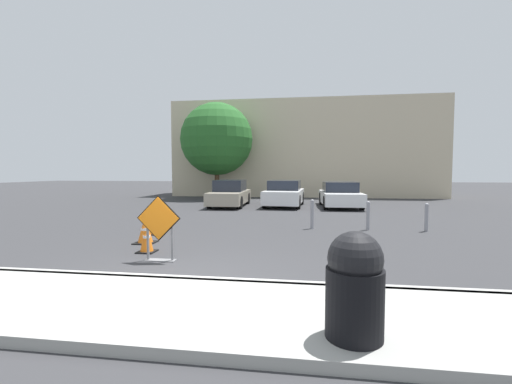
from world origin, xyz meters
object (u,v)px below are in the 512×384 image
at_px(traffic_cone_second, 145,230).
at_px(bollard_nearest, 312,213).
at_px(road_closed_sign, 159,225).
at_px(bollard_second, 368,215).
at_px(parked_car_second, 284,194).
at_px(traffic_cone_third, 152,221).
at_px(traffic_cone_fourth, 149,220).
at_px(trash_bin, 355,285).
at_px(bollard_third, 426,216).
at_px(traffic_cone_nearest, 147,237).
at_px(parked_car_nearest, 230,194).
at_px(parked_car_third, 340,195).

distance_m(traffic_cone_second, bollard_nearest, 5.23).
distance_m(road_closed_sign, bollard_second, 6.76).
xyz_separation_m(road_closed_sign, parked_car_second, (1.89, 11.71, -0.10)).
bearing_deg(traffic_cone_third, traffic_cone_fourth, 119.58).
bearing_deg(trash_bin, bollard_nearest, 92.13).
bearing_deg(bollard_third, road_closed_sign, -145.92).
xyz_separation_m(road_closed_sign, trash_bin, (3.51, -3.08, -0.06)).
bearing_deg(traffic_cone_third, road_closed_sign, -62.43).
xyz_separation_m(traffic_cone_second, bollard_nearest, (4.35, 2.90, 0.15)).
distance_m(traffic_cone_nearest, bollard_nearest, 5.44).
bearing_deg(traffic_cone_third, trash_bin, -49.91).
relative_size(traffic_cone_fourth, bollard_second, 0.63).
relative_size(parked_car_nearest, bollard_nearest, 4.60).
bearing_deg(traffic_cone_fourth, road_closed_sign, -61.91).
height_order(traffic_cone_second, parked_car_nearest, parked_car_nearest).
xyz_separation_m(traffic_cone_third, parked_car_third, (6.31, 8.86, 0.23)).
bearing_deg(parked_car_third, traffic_cone_second, 57.49).
relative_size(traffic_cone_nearest, bollard_third, 0.82).
bearing_deg(bollard_nearest, traffic_cone_fourth, -172.25).
distance_m(road_closed_sign, traffic_cone_third, 3.25).
distance_m(traffic_cone_third, parked_car_second, 9.47).
bearing_deg(trash_bin, road_closed_sign, 138.73).
relative_size(parked_car_nearest, bollard_third, 4.98).
xyz_separation_m(traffic_cone_nearest, traffic_cone_fourth, (-1.42, 3.12, -0.07)).
height_order(traffic_cone_nearest, bollard_nearest, bollard_nearest).
distance_m(parked_car_nearest, bollard_third, 10.38).
bearing_deg(traffic_cone_third, bollard_third, 11.63).
bearing_deg(bollard_third, traffic_cone_nearest, -152.45).
height_order(parked_car_third, bollard_third, parked_car_third).
relative_size(traffic_cone_third, bollard_third, 0.90).
xyz_separation_m(traffic_cone_third, bollard_nearest, (4.72, 1.69, 0.12)).
height_order(road_closed_sign, parked_car_second, parked_car_second).
height_order(road_closed_sign, bollard_second, road_closed_sign).
distance_m(traffic_cone_fourth, bollard_nearest, 5.33).
bearing_deg(bollard_nearest, traffic_cone_third, -160.25).
xyz_separation_m(trash_bin, bollard_nearest, (-0.28, 7.64, -0.19)).
relative_size(traffic_cone_second, parked_car_second, 0.18).
height_order(parked_car_second, bollard_third, parked_car_second).
bearing_deg(bollard_nearest, parked_car_third, 77.50).
height_order(traffic_cone_third, trash_bin, trash_bin).
xyz_separation_m(traffic_cone_second, parked_car_second, (3.01, 10.05, 0.30)).
relative_size(traffic_cone_third, bollard_second, 0.86).
bearing_deg(parked_car_nearest, traffic_cone_fourth, 80.86).
distance_m(traffic_cone_fourth, trash_bin, 8.89).
bearing_deg(traffic_cone_nearest, traffic_cone_second, 117.86).
bearing_deg(parked_car_second, traffic_cone_nearest, 80.45).
relative_size(bollard_nearest, bollard_second, 1.04).
height_order(traffic_cone_third, bollard_third, bollard_third).
height_order(parked_car_third, trash_bin, parked_car_third).
bearing_deg(bollard_nearest, bollard_third, 0.00).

